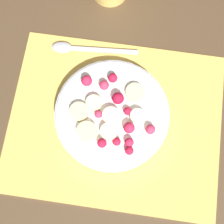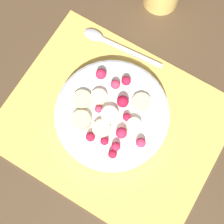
{
  "view_description": "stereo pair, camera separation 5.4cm",
  "coord_description": "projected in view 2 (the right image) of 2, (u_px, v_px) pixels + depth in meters",
  "views": [
    {
      "loc": [
        0.01,
        -0.13,
        0.57
      ],
      "look_at": [
        -0.01,
        0.01,
        0.04
      ],
      "focal_mm": 50.0,
      "sensor_mm": 36.0,
      "label": 1
    },
    {
      "loc": [
        0.06,
        -0.11,
        0.57
      ],
      "look_at": [
        -0.01,
        0.01,
        0.04
      ],
      "focal_mm": 50.0,
      "sensor_mm": 36.0,
      "label": 2
    }
  ],
  "objects": [
    {
      "name": "ground_plane",
      "position": [
        113.0,
        123.0,
        0.58
      ],
      "size": [
        3.0,
        3.0,
        0.0
      ],
      "primitive_type": "plane",
      "color": "#4C3823"
    },
    {
      "name": "fruit_bowl",
      "position": [
        112.0,
        114.0,
        0.56
      ],
      "size": [
        0.21,
        0.21,
        0.05
      ],
      "color": "silver",
      "rests_on": "placemat"
    },
    {
      "name": "spoon",
      "position": [
        108.0,
        42.0,
        0.61
      ],
      "size": [
        0.17,
        0.03,
        0.01
      ],
      "rotation": [
        0.0,
        0.0,
        3.22
      ],
      "color": "#B2B2B7",
      "rests_on": "placemat"
    },
    {
      "name": "placemat",
      "position": [
        113.0,
        122.0,
        0.58
      ],
      "size": [
        0.39,
        0.32,
        0.01
      ],
      "color": "#E0B251",
      "rests_on": "ground_plane"
    }
  ]
}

